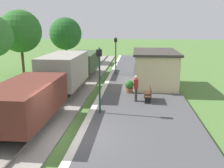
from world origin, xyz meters
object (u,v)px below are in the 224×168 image
Objects in this scene: freight_train at (65,74)px; bench_near_hut at (149,94)px; station_hut at (155,68)px; lamp_post_far at (116,49)px; potted_planter at (129,86)px; lamp_post_near at (99,68)px; tree_field_distant at (66,34)px; person_waiting at (136,87)px; tree_field_left at (20,31)px.

bench_near_hut is at bearing -18.24° from freight_train.
station_hut is 1.57× the size of lamp_post_far.
potted_planter is 0.25× the size of lamp_post_near.
lamp_post_near is 21.04m from tree_field_distant.
lamp_post_far reaches higher than station_hut.
potted_planter is at bearing 71.02° from lamp_post_near.
person_waiting is (-1.51, -4.80, -0.47)m from station_hut.
tree_field_left reaches higher than person_waiting.
potted_planter is at bearing -33.31° from tree_field_left.
lamp_post_near is at bearing -138.38° from bench_near_hut.
tree_field_left reaches higher than station_hut.
station_hut reaches higher than potted_planter.
freight_train is at bearing 179.05° from potted_planter.
station_hut is at bearing -98.62° from person_waiting.
freight_train is 11.35× the size of person_waiting.
lamp_post_near is (3.29, -4.54, 1.30)m from freight_train.
person_waiting is 0.28× the size of tree_field_distant.
potted_planter is 7.12m from lamp_post_far.
tree_field_distant is (-4.08, 15.14, 2.41)m from freight_train.
lamp_post_far is at bearing -5.27° from tree_field_left.
lamp_post_far reaches higher than freight_train.
tree_field_distant is (-8.90, 15.22, 3.19)m from potted_planter.
station_hut is 3.50m from potted_planter.
potted_planter is (-1.98, -2.74, -0.93)m from station_hut.
tree_field_left is (-13.47, 4.82, 2.76)m from station_hut.
station_hut is at bearing 81.72° from bench_near_hut.
lamp_post_near is (-3.51, -7.19, 1.15)m from station_hut.
tree_field_left is 8.11m from tree_field_distant.
person_waiting is 2.16m from potted_planter.
tree_field_distant is (-9.37, 17.28, 2.73)m from person_waiting.
lamp_post_far is at bearing 90.00° from lamp_post_near.
tree_field_distant is (-7.37, 8.58, 1.11)m from lamp_post_far.
freight_train is 3.34× the size of station_hut.
freight_train is at bearing -74.91° from tree_field_distant.
person_waiting is 15.68m from tree_field_left.
potted_planter is 14.24m from tree_field_left.
freight_train is 3.21× the size of tree_field_distant.
bench_near_hut is at bearing -59.26° from tree_field_distant.
freight_train reaches higher than person_waiting.
person_waiting reaches higher than potted_planter.
potted_planter is 0.15× the size of tree_field_distant.
station_hut reaches higher than bench_near_hut.
tree_field_distant is (-7.37, 19.67, 1.11)m from lamp_post_near.
lamp_post_far is 10.13m from tree_field_left.
bench_near_hut is at bearing -56.09° from potted_planter.
lamp_post_far is (-1.53, 6.63, 2.08)m from potted_planter.
bench_near_hut is 0.88× the size of person_waiting.
lamp_post_near is 11.09m from lamp_post_far.
station_hut is 5.05m from person_waiting.
lamp_post_near is 1.00× the size of lamp_post_far.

